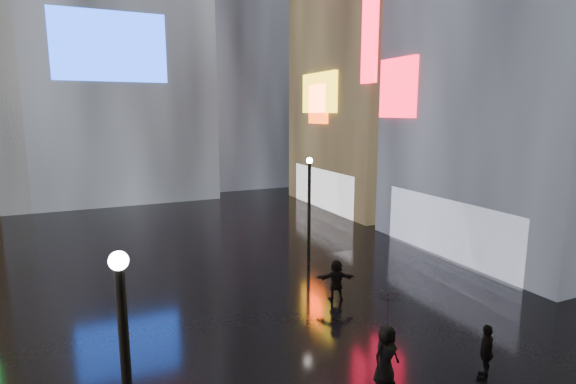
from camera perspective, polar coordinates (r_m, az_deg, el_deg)
ground at (r=21.52m, az=-8.98°, el=-9.74°), size 140.00×140.00×0.00m
building_right_far at (r=37.00m, az=11.81°, el=20.37°), size 10.28×12.00×28.00m
tower_flank_right at (r=48.72m, az=-7.45°, el=21.57°), size 12.00×12.00×34.00m
lamp_far at (r=21.16m, az=2.70°, el=-1.67°), size 0.30×0.30×5.20m
pedestrian_3 at (r=14.14m, az=23.87°, el=-18.07°), size 0.98×0.84×1.58m
pedestrian_4 at (r=13.10m, az=12.31°, el=-19.53°), size 0.90×0.67×1.67m
pedestrian_5 at (r=17.91m, az=6.15°, el=-11.05°), size 1.59×0.95×1.63m
umbrella_2 at (r=12.51m, az=12.54°, el=-14.28°), size 1.48×1.48×0.95m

